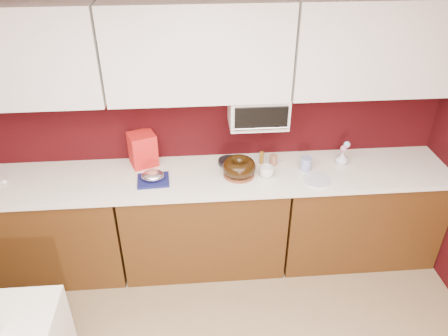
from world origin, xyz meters
name	(u,v)px	position (x,y,z in m)	size (l,w,h in m)	color
ceiling	(218,46)	(0.00, 0.00, 2.50)	(4.00, 4.50, 0.02)	white
wall_back	(200,118)	(0.00, 2.25, 1.25)	(4.00, 0.02, 2.50)	#340709
base_cabinet_left	(43,230)	(-1.33, 1.94, 0.43)	(1.31, 0.58, 0.86)	#4B2B0F
base_cabinet_center	(204,221)	(0.00, 1.94, 0.43)	(1.31, 0.58, 0.86)	#4B2B0F
base_cabinet_right	(357,213)	(1.33, 1.94, 0.43)	(1.31, 0.58, 0.86)	#4B2B0F
countertop	(203,177)	(0.00, 1.94, 0.88)	(4.00, 0.62, 0.04)	white
upper_cabinet_left	(3,56)	(-1.33, 2.08, 1.85)	(1.31, 0.33, 0.70)	white
upper_cabinet_center	(198,51)	(0.00, 2.08, 1.85)	(1.31, 0.33, 0.70)	white
upper_cabinet_right	(381,47)	(1.33, 2.08, 1.85)	(1.31, 0.33, 0.70)	white
toaster_oven	(258,110)	(0.45, 2.10, 1.38)	(0.45, 0.30, 0.25)	white
toaster_oven_door	(261,118)	(0.45, 1.94, 1.38)	(0.40, 0.02, 0.18)	black
toaster_oven_handle	(261,128)	(0.45, 1.93, 1.30)	(0.02, 0.02, 0.42)	silver
cake_base	(239,174)	(0.29, 1.91, 0.91)	(0.24, 0.24, 0.02)	brown
bundt_cake	(239,167)	(0.29, 1.91, 0.98)	(0.26, 0.26, 0.11)	black
navy_towel	(153,180)	(-0.38, 1.88, 0.91)	(0.24, 0.21, 0.02)	#161955
foil_ham_nest	(153,175)	(-0.38, 1.88, 0.96)	(0.18, 0.15, 0.06)	white
roasted_ham	(153,173)	(-0.38, 1.88, 0.98)	(0.09, 0.08, 0.06)	#AC5C4E
pandoro_box	(143,149)	(-0.47, 2.15, 1.04)	(0.20, 0.18, 0.28)	#B70C22
dark_pan	(229,162)	(0.23, 2.10, 0.92)	(0.18, 0.18, 0.03)	black
coffee_mug	(267,171)	(0.50, 1.88, 0.95)	(0.10, 0.10, 0.11)	white
blue_jar	(306,164)	(0.83, 1.96, 0.95)	(0.09, 0.09, 0.11)	#1B3397
flower_vase	(342,158)	(1.15, 2.02, 0.96)	(0.08, 0.08, 0.12)	silver
flower_pink	(344,148)	(1.15, 2.02, 1.05)	(0.05, 0.05, 0.05)	pink
flower_blue	(347,145)	(1.18, 2.04, 1.07)	(0.05, 0.05, 0.05)	#98C4F4
china_plate	(317,180)	(0.88, 1.79, 0.91)	(0.22, 0.22, 0.01)	silver
amber_bottle	(261,158)	(0.49, 2.08, 0.95)	(0.03, 0.03, 0.10)	brown
paper_cup	(273,160)	(0.59, 2.05, 0.95)	(0.06, 0.06, 0.09)	brown
egg_left	(4,182)	(-1.52, 1.94, 0.92)	(0.05, 0.04, 0.04)	white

